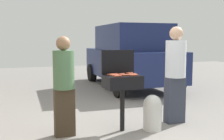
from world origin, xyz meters
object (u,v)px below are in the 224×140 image
hot_dog_1 (114,74)px  hot_dog_6 (118,75)px  hot_dog_12 (132,74)px  person_left (64,83)px  parked_minivan (130,56)px  hot_dog_0 (121,74)px  hot_dog_4 (114,75)px  hot_dog_9 (126,75)px  hot_dog_10 (125,75)px  hot_dog_2 (115,75)px  propane_tank (152,112)px  bbq_grill (122,84)px  hot_dog_8 (129,73)px  hot_dog_11 (134,75)px  person_right (175,71)px  hot_dog_5 (134,75)px  hot_dog_7 (111,74)px  hot_dog_3 (118,76)px

hot_dog_1 → hot_dog_6: (0.00, -0.20, 0.00)m
hot_dog_12 → person_left: person_left is taller
hot_dog_1 → parked_minivan: size_ratio=0.03×
hot_dog_0 → hot_dog_4: same height
person_left → hot_dog_4: bearing=5.2°
hot_dog_9 → hot_dog_10: same height
hot_dog_2 → hot_dog_9: 0.18m
hot_dog_0 → hot_dog_12: bearing=-21.3°
hot_dog_6 → hot_dog_9: same height
hot_dog_12 → propane_tank: hot_dog_12 is taller
bbq_grill → person_left: 0.98m
hot_dog_0 → hot_dog_2: size_ratio=1.00×
hot_dog_8 → parked_minivan: parked_minivan is taller
hot_dog_11 → hot_dog_10: bearing=142.4°
hot_dog_4 → hot_dog_10: bearing=-23.7°
person_right → parked_minivan: (0.83, 3.97, 0.05)m
hot_dog_10 → person_right: bearing=8.7°
bbq_grill → hot_dog_4: bearing=173.7°
hot_dog_4 → hot_dog_5: same height
hot_dog_5 → parked_minivan: parked_minivan is taller
hot_dog_1 → hot_dog_7: (-0.07, -0.04, 0.00)m
bbq_grill → hot_dog_7: bearing=158.1°
hot_dog_4 → hot_dog_12: 0.34m
hot_dog_0 → hot_dog_11: 0.26m
hot_dog_1 → hot_dog_11: same height
hot_dog_2 → hot_dog_5: same height
hot_dog_2 → hot_dog_5: (0.31, -0.05, 0.00)m
hot_dog_4 → hot_dog_11: bearing=-29.8°
hot_dog_3 → hot_dog_9: same height
hot_dog_8 → hot_dog_9: (-0.16, -0.23, 0.00)m
bbq_grill → hot_dog_3: (-0.15, -0.16, 0.16)m
hot_dog_4 → parked_minivan: (2.09, 4.06, 0.05)m
bbq_grill → hot_dog_7: (-0.18, 0.07, 0.16)m
hot_dog_12 → hot_dog_6: bearing=-163.8°
bbq_grill → hot_dog_0: hot_dog_0 is taller
hot_dog_12 → propane_tank: (0.32, -0.15, -0.65)m
propane_tank → person_left: size_ratio=0.38×
hot_dog_4 → hot_dog_10: same height
hot_dog_0 → hot_dog_3: (-0.16, -0.23, 0.00)m
hot_dog_4 → hot_dog_11: 0.34m
hot_dog_5 → hot_dog_6: (-0.27, 0.02, 0.00)m
hot_dog_8 → person_left: person_left is taller
hot_dog_3 → hot_dog_6: bearing=63.6°
bbq_grill → person_right: size_ratio=0.53×
hot_dog_1 → propane_tank: hot_dog_1 is taller
hot_dog_2 → hot_dog_9: same height
hot_dog_5 → hot_dog_6: bearing=176.1°
hot_dog_2 → hot_dog_12: (0.33, 0.05, 0.00)m
hot_dog_9 → hot_dog_4: bearing=150.7°
hot_dog_3 → hot_dog_6: (0.04, 0.08, 0.00)m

